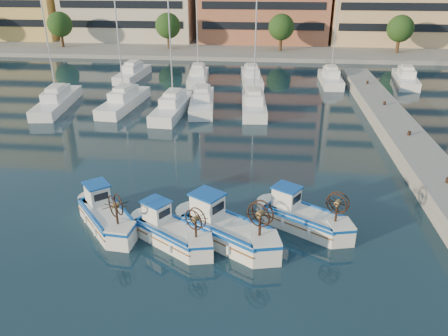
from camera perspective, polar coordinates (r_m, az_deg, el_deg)
ground at (r=22.07m, az=-1.31°, el=-10.13°), size 300.00×300.00×0.00m
quay at (r=30.53m, az=25.73°, el=-1.06°), size 3.00×60.00×1.20m
yacht_marina at (r=48.11m, az=-1.46°, el=10.14°), size 40.21×23.00×11.50m
fishing_boat_a at (r=24.06m, az=-15.21°, el=-5.81°), size 3.97×4.26×2.68m
fishing_boat_b at (r=22.13m, az=-7.01°, el=-8.04°), size 4.17×3.54×2.55m
fishing_boat_c at (r=21.92m, az=0.11°, el=-7.78°), size 4.93×4.13×3.01m
fishing_boat_d at (r=23.44m, az=10.16°, el=-6.13°), size 4.41×3.67×2.69m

